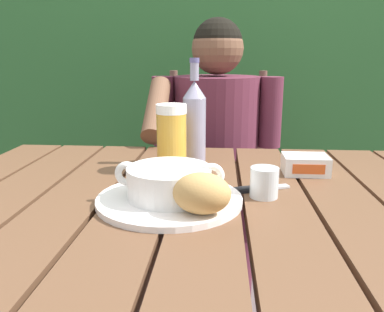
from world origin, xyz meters
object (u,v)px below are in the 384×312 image
Objects in this scene: butter_tub at (305,165)px; water_glass_small at (264,182)px; bread_roll at (202,193)px; table_knife at (252,189)px; serving_plate at (170,199)px; beer_bottle at (194,121)px; person_eating at (215,150)px; soup_bowl at (169,181)px; chair_near_diner at (216,189)px; beer_glass at (172,138)px.

water_glass_small is at bearing -124.27° from butter_tub.
bread_roll is 1.03× the size of butter_tub.
serving_plate is at bearing -155.14° from table_knife.
beer_bottle is 1.98× the size of table_knife.
butter_tub is (0.23, -0.50, 0.09)m from person_eating.
person_eating is 5.45× the size of soup_bowl.
bread_roll is 0.18m from water_glass_small.
chair_near_diner is at bearing 89.21° from bread_roll.
chair_near_diner reaches higher than bread_roll.
chair_near_diner reaches higher than serving_plate.
beer_bottle reaches higher than beer_glass.
soup_bowl is at bearing 130.60° from bread_roll.
chair_near_diner is 0.97m from serving_plate.
soup_bowl is at bearing -96.28° from person_eating.
bread_roll is 0.19m from table_knife.
beer_glass is (-0.10, -0.50, 0.15)m from person_eating.
table_knife is at bearing 24.86° from soup_bowl.
water_glass_small is at bearing 13.42° from soup_bowl.
person_eating is 0.80m from bread_roll.
soup_bowl is at bearing -155.14° from table_knife.
bread_roll is 1.79× the size of water_glass_small.
bread_roll is (-0.01, -0.80, 0.11)m from person_eating.
table_knife is at bearing 122.48° from water_glass_small.
person_eating is 0.73m from soup_bowl.
beer_glass is at bearing 140.75° from water_glass_small.
bread_roll is at bearing -84.03° from beer_bottle.
water_glass_small is 0.45× the size of table_knife.
person_eating is at bearing 83.72° from serving_plate.
serving_plate is 2.68× the size of butter_tub.
serving_plate is 1.72× the size of beer_glass.
soup_bowl is at bearing -95.07° from chair_near_diner.
butter_tub is at bearing -65.28° from person_eating.
butter_tub is at bearing -14.82° from beer_bottle.
soup_bowl is 1.94× the size of bread_roll.
beer_glass is at bearing 179.96° from butter_tub.
water_glass_small is at bearing 45.68° from bread_roll.
butter_tub is at bearing 51.17° from bread_roll.
bread_roll is 0.80× the size of table_knife.
soup_bowl reaches higher than butter_tub.
chair_near_diner reaches higher than beer_glass.
butter_tub is 0.77× the size of table_knife.
chair_near_diner is 0.90m from table_knife.
soup_bowl reaches higher than serving_plate.
water_glass_small is 0.05m from table_knife.
chair_near_diner is 0.80m from beer_glass.
beer_bottle is 4.44× the size of water_glass_small.
person_eating is 0.46m from beer_bottle.
butter_tub is (0.33, -0.00, -0.06)m from beer_glass.
chair_near_diner is at bearing 84.93° from serving_plate.
serving_plate is at bearing -95.07° from chair_near_diner.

